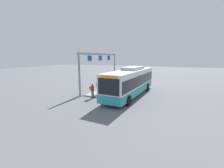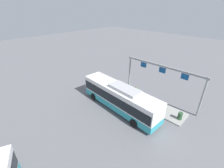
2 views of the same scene
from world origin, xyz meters
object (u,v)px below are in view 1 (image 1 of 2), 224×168
(person_boarding, at_px, (92,91))
(person_waiting_mid, at_px, (104,85))
(bus_main, at_px, (131,81))
(trash_bin, at_px, (124,81))
(person_waiting_near, at_px, (98,87))

(person_boarding, xyz_separation_m, person_waiting_mid, (-3.03, -0.02, 0.16))
(bus_main, relative_size, person_boarding, 6.93)
(person_waiting_mid, bearing_deg, trash_bin, 93.46)
(person_waiting_mid, relative_size, trash_bin, 1.86)
(person_boarding, relative_size, person_waiting_mid, 1.00)
(bus_main, distance_m, person_waiting_near, 4.06)
(bus_main, relative_size, person_waiting_near, 6.93)
(person_boarding, bearing_deg, bus_main, 41.01)
(person_waiting_near, height_order, trash_bin, person_waiting_near)
(bus_main, bearing_deg, person_waiting_near, -60.85)
(bus_main, bearing_deg, person_boarding, -45.75)
(person_boarding, bearing_deg, trash_bin, 87.80)
(person_waiting_near, distance_m, person_waiting_mid, 1.66)
(bus_main, height_order, person_boarding, bus_main)
(person_waiting_near, height_order, person_waiting_mid, same)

